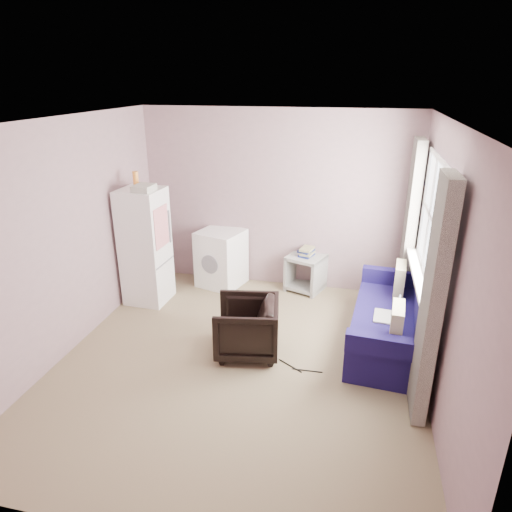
{
  "coord_description": "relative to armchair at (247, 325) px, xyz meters",
  "views": [
    {
      "loc": [
        1.1,
        -4.01,
        2.86
      ],
      "look_at": [
        0.05,
        0.6,
        1.0
      ],
      "focal_mm": 32.0,
      "sensor_mm": 36.0,
      "label": 1
    }
  ],
  "objects": [
    {
      "name": "side_table",
      "position": [
        0.43,
        1.75,
        -0.04
      ],
      "size": [
        0.6,
        0.6,
        0.64
      ],
      "rotation": [
        0.0,
        0.0,
        -0.34
      ],
      "color": "#9D9F9B",
      "rests_on": "ground"
    },
    {
      "name": "fridge",
      "position": [
        -1.61,
        0.96,
        0.44
      ],
      "size": [
        0.57,
        0.55,
        1.76
      ],
      "rotation": [
        0.0,
        0.0,
        -0.04
      ],
      "color": "white",
      "rests_on": "ground"
    },
    {
      "name": "armchair",
      "position": [
        0.0,
        0.0,
        0.0
      ],
      "size": [
        0.73,
        0.76,
        0.69
      ],
      "primitive_type": "imported",
      "rotation": [
        0.0,
        0.0,
        -1.41
      ],
      "color": "black",
      "rests_on": "ground"
    },
    {
      "name": "room",
      "position": [
        -0.02,
        -0.2,
        0.91
      ],
      "size": [
        3.84,
        4.24,
        2.54
      ],
      "color": "#8E7D5D",
      "rests_on": "ground"
    },
    {
      "name": "floor_cables",
      "position": [
        0.61,
        -0.19,
        -0.34
      ],
      "size": [
        0.48,
        0.19,
        0.01
      ],
      "rotation": [
        0.0,
        0.0,
        -0.24
      ],
      "color": "black",
      "rests_on": "ground"
    },
    {
      "name": "window_dressing",
      "position": [
        1.75,
        0.5,
        0.76
      ],
      "size": [
        0.17,
        2.62,
        2.18
      ],
      "color": "white",
      "rests_on": "ground"
    },
    {
      "name": "sofa",
      "position": [
        1.6,
        0.51,
        -0.05
      ],
      "size": [
        0.98,
        1.89,
        0.81
      ],
      "rotation": [
        0.0,
        0.0,
        -0.09
      ],
      "color": "#18114F",
      "rests_on": "ground"
    },
    {
      "name": "washing_machine",
      "position": [
        -0.79,
        1.67,
        0.09
      ],
      "size": [
        0.72,
        0.72,
        0.82
      ],
      "rotation": [
        0.0,
        0.0,
        -0.29
      ],
      "color": "white",
      "rests_on": "ground"
    }
  ]
}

